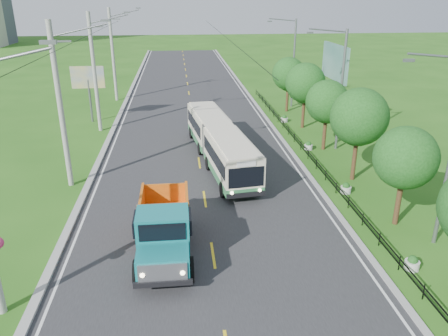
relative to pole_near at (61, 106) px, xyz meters
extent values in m
plane|color=#245915|center=(8.26, -9.00, -5.09)|extent=(240.00, 240.00, 0.00)
cube|color=#28282B|center=(8.26, 11.00, -5.08)|extent=(14.00, 120.00, 0.02)
cube|color=#9E9E99|center=(1.06, 11.00, -5.02)|extent=(0.40, 120.00, 0.15)
cube|color=#9E9E99|center=(15.41, 11.00, -5.04)|extent=(0.30, 120.00, 0.10)
cube|color=silver|center=(1.61, 11.00, -5.07)|extent=(0.12, 120.00, 0.00)
cube|color=silver|center=(14.91, 11.00, -5.07)|extent=(0.12, 120.00, 0.00)
cube|color=yellow|center=(8.26, -9.00, -5.07)|extent=(0.12, 2.20, 0.00)
cube|color=black|center=(16.26, 5.00, -4.79)|extent=(0.04, 40.00, 0.60)
cube|color=slate|center=(3.06, -12.00, 4.81)|extent=(0.50, 0.18, 0.12)
cylinder|color=gray|center=(-0.04, 0.00, -0.09)|extent=(0.32, 0.32, 10.00)
cube|color=slate|center=(0.46, 0.00, 3.71)|extent=(1.20, 0.10, 0.10)
cube|color=slate|center=(3.06, 0.00, 4.81)|extent=(0.50, 0.18, 0.12)
cylinder|color=gray|center=(-0.04, 12.00, -0.09)|extent=(0.32, 0.32, 10.00)
cube|color=slate|center=(0.46, 12.00, 3.71)|extent=(1.20, 0.10, 0.10)
cube|color=slate|center=(3.06, 12.00, 4.81)|extent=(0.50, 0.18, 0.12)
cylinder|color=gray|center=(-0.04, 24.00, -0.09)|extent=(0.32, 0.32, 10.00)
cube|color=slate|center=(0.46, 24.00, 3.71)|extent=(1.20, 0.10, 0.10)
cube|color=slate|center=(3.06, 24.00, 4.81)|extent=(0.50, 0.18, 0.12)
cylinder|color=#382314|center=(18.06, -7.00, -3.61)|extent=(0.28, 0.28, 2.97)
sphere|color=#164714|center=(18.06, -7.00, -1.38)|extent=(3.18, 3.18, 3.18)
sphere|color=#164714|center=(18.26, -6.50, -2.02)|extent=(2.33, 2.33, 2.33)
cylinder|color=#382314|center=(18.06, -1.00, -3.41)|extent=(0.28, 0.28, 3.36)
sphere|color=#164714|center=(18.06, -1.00, -0.89)|extent=(3.60, 3.60, 3.60)
sphere|color=#164714|center=(18.26, -0.50, -1.61)|extent=(2.64, 2.64, 2.64)
cylinder|color=#382314|center=(18.06, 5.00, -3.58)|extent=(0.28, 0.28, 3.02)
sphere|color=#164714|center=(18.06, 5.00, -1.31)|extent=(3.24, 3.24, 3.24)
sphere|color=#164714|center=(18.26, 5.50, -1.96)|extent=(2.38, 2.38, 2.38)
cylinder|color=#382314|center=(18.06, 11.00, -3.47)|extent=(0.28, 0.28, 3.25)
sphere|color=#164714|center=(18.06, 11.00, -1.03)|extent=(3.48, 3.48, 3.48)
sphere|color=#164714|center=(18.26, 11.50, -1.73)|extent=(2.55, 2.55, 2.55)
cylinder|color=#382314|center=(18.06, 17.00, -3.55)|extent=(0.28, 0.28, 3.08)
sphere|color=#164714|center=(18.06, 17.00, -1.24)|extent=(3.30, 3.30, 3.30)
sphere|color=#164714|center=(18.26, 17.50, -1.90)|extent=(2.42, 2.42, 2.42)
cylinder|color=slate|center=(17.66, -9.00, 3.81)|extent=(2.80, 0.10, 0.34)
cube|color=slate|center=(16.36, -9.00, 3.66)|extent=(0.45, 0.16, 0.12)
cylinder|color=slate|center=(19.06, 5.00, -0.59)|extent=(0.20, 0.20, 9.00)
cylinder|color=slate|center=(17.66, 5.00, 3.81)|extent=(2.80, 0.10, 0.34)
cube|color=slate|center=(16.36, 5.00, 3.66)|extent=(0.45, 0.16, 0.12)
cylinder|color=slate|center=(19.06, 19.00, -0.59)|extent=(0.20, 0.20, 9.00)
cylinder|color=slate|center=(17.66, 19.00, 3.81)|extent=(2.80, 0.10, 0.34)
cube|color=slate|center=(16.36, 19.00, 3.66)|extent=(0.45, 0.16, 0.12)
cylinder|color=silver|center=(16.86, -11.00, -4.89)|extent=(0.64, 0.64, 0.40)
sphere|color=#164714|center=(16.86, -11.00, -4.64)|extent=(0.44, 0.44, 0.44)
cylinder|color=silver|center=(16.86, -3.00, -4.89)|extent=(0.64, 0.64, 0.40)
sphere|color=#164714|center=(16.86, -3.00, -4.64)|extent=(0.44, 0.44, 0.44)
cylinder|color=silver|center=(16.86, 5.00, -4.89)|extent=(0.64, 0.64, 0.40)
sphere|color=#164714|center=(16.86, 5.00, -4.64)|extent=(0.44, 0.44, 0.44)
cylinder|color=silver|center=(16.86, 13.00, -4.89)|extent=(0.64, 0.64, 0.40)
sphere|color=#164714|center=(16.86, 13.00, -4.64)|extent=(0.44, 0.44, 0.44)
cylinder|color=slate|center=(-1.24, 15.00, -3.09)|extent=(0.20, 0.20, 4.00)
cube|color=yellow|center=(-1.24, 15.00, -0.89)|extent=(3.00, 0.15, 2.00)
cylinder|color=slate|center=(20.56, 8.50, -2.59)|extent=(0.24, 0.24, 5.00)
cylinder|color=slate|center=(20.56, 13.50, -2.59)|extent=(0.24, 0.24, 5.00)
cube|color=#144C47|center=(20.56, 11.00, 0.71)|extent=(0.20, 6.00, 3.00)
cube|color=#2F7743|center=(10.14, -0.55, -4.37)|extent=(3.10, 7.08, 0.50)
cube|color=beige|center=(10.14, -0.55, -3.23)|extent=(3.10, 7.08, 1.76)
cube|color=black|center=(10.14, -0.55, -3.23)|extent=(3.07, 6.54, 0.87)
cube|color=#2F7743|center=(9.22, 6.93, -4.37)|extent=(3.05, 6.63, 0.50)
cube|color=beige|center=(9.22, 6.93, -3.23)|extent=(3.05, 6.63, 1.76)
cube|color=black|center=(9.22, 6.93, -3.23)|extent=(3.02, 6.09, 0.87)
cube|color=#4C4C4C|center=(9.66, 3.30, -3.49)|extent=(2.24, 1.17, 2.18)
cube|color=black|center=(10.56, -3.97, -3.38)|extent=(2.05, 0.31, 1.19)
cylinder|color=black|center=(9.37, -2.81, -4.62)|extent=(0.41, 0.98, 0.95)
cylinder|color=black|center=(11.43, -2.56, -4.62)|extent=(0.41, 0.98, 0.95)
cylinder|color=black|center=(8.83, 1.63, -4.62)|extent=(0.41, 0.98, 0.95)
cylinder|color=black|center=(10.88, 1.89, -4.62)|extent=(0.41, 0.98, 0.95)
cylinder|color=black|center=(8.45, 4.72, -4.62)|extent=(0.41, 0.98, 0.95)
cylinder|color=black|center=(10.50, 4.97, -4.62)|extent=(0.41, 0.98, 0.95)
cylinder|color=black|center=(7.94, 8.89, -4.62)|extent=(0.41, 0.98, 0.95)
cylinder|color=black|center=(9.99, 9.14, -4.62)|extent=(0.41, 0.98, 0.95)
cube|color=#157C80|center=(6.06, -11.04, -3.98)|extent=(2.14, 1.43, 1.02)
cube|color=#157C80|center=(6.06, -9.51, -3.47)|extent=(2.24, 1.63, 2.03)
cube|color=black|center=(6.06, -9.51, -2.96)|extent=(2.46, 1.32, 0.71)
cube|color=black|center=(6.07, -8.70, -4.43)|extent=(1.02, 6.10, 0.25)
cube|color=orange|center=(6.07, -6.97, -3.42)|extent=(2.34, 3.05, 1.32)
cylinder|color=black|center=(5.00, -10.83, -4.53)|extent=(0.36, 1.12, 1.12)
cylinder|color=black|center=(7.13, -10.84, -4.53)|extent=(0.36, 1.12, 1.12)
cylinder|color=black|center=(5.00, -6.77, -4.53)|extent=(0.36, 1.12, 1.12)
cylinder|color=black|center=(7.14, -6.77, -4.53)|extent=(0.36, 1.12, 1.12)
camera|label=1|loc=(6.94, -26.24, 6.16)|focal=35.00mm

